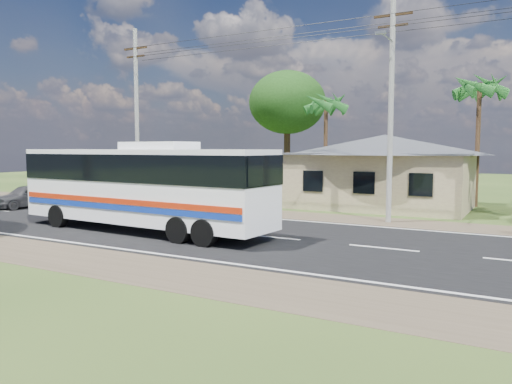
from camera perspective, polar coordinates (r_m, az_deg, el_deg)
ground at (r=20.07m, az=1.79°, el=-5.23°), size 120.00×120.00×0.00m
road at (r=20.07m, az=1.79°, el=-5.21°), size 120.00×16.00×0.03m
house at (r=31.60m, az=14.41°, el=3.17°), size 12.40×10.00×5.00m
utility_poles at (r=24.96m, az=14.42°, el=9.91°), size 32.80×2.22×11.00m
palm_mid at (r=33.37m, az=24.20°, el=10.75°), size 2.80×2.80×8.20m
palm_far at (r=36.13m, az=8.01°, el=9.89°), size 2.80×2.80×7.70m
tree_behind_house at (r=39.59m, az=3.60°, el=10.13°), size 6.00×6.00×9.61m
coach_bus at (r=21.74m, az=-12.93°, el=1.25°), size 12.48×3.30×3.83m
small_car at (r=33.13m, az=-24.68°, el=-0.41°), size 1.94×4.23×1.41m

